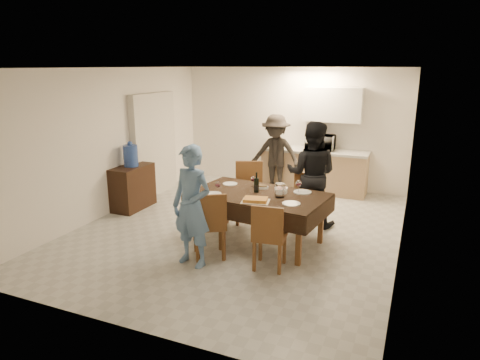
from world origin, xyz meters
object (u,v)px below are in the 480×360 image
object	(u,v)px
dining_table	(258,196)
savoury_tart	(255,200)
microwave	(320,143)
person_near	(192,206)
water_jug	(131,156)
water_pitcher	(280,190)
person_far	(311,174)
console	(133,187)
person_kitchen	(275,154)
wine_bottle	(256,182)

from	to	relation	value
dining_table	savoury_tart	world-z (taller)	savoury_tart
microwave	person_near	size ratio (longest dim) A/B	0.35
water_jug	water_pitcher	world-z (taller)	water_jug
water_jug	person_far	xyz separation A→B (m)	(3.30, 0.46, -0.13)
water_jug	water_pitcher	xyz separation A→B (m)	(3.10, -0.64, -0.14)
water_jug	person_far	distance (m)	3.33
console	person_far	world-z (taller)	person_far
console	microwave	distance (m)	3.92
savoury_tart	person_far	bearing A→B (deg)	72.53
water_jug	water_pitcher	bearing A→B (deg)	-11.68
person_far	water_jug	bearing A→B (deg)	3.32
dining_table	person_kitchen	size ratio (longest dim) A/B	1.27
person_far	microwave	bearing A→B (deg)	-85.88
person_kitchen	microwave	bearing A→B (deg)	28.37
dining_table	savoury_tart	bearing A→B (deg)	-68.03
person_near	person_kitchen	distance (m)	3.64
person_near	dining_table	bearing A→B (deg)	72.11
water_pitcher	microwave	bearing A→B (deg)	91.98
water_jug	dining_table	bearing A→B (deg)	-12.13
dining_table	person_near	distance (m)	1.19
wine_bottle	console	bearing A→B (deg)	168.67
wine_bottle	person_kitchen	size ratio (longest dim) A/B	0.19
person_near	person_kitchen	bearing A→B (deg)	100.38
water_pitcher	person_kitchen	size ratio (longest dim) A/B	0.12
microwave	person_far	xyz separation A→B (m)	(0.31, -1.99, -0.19)
water_pitcher	console	bearing A→B (deg)	168.32
water_jug	savoury_tart	world-z (taller)	water_jug
savoury_tart	microwave	world-z (taller)	microwave
savoury_tart	person_far	size ratio (longest dim) A/B	0.22
console	person_far	bearing A→B (deg)	7.94
water_jug	wine_bottle	world-z (taller)	water_jug
microwave	person_near	xyz separation A→B (m)	(-0.79, -4.09, -0.24)
person_near	savoury_tart	bearing A→B (deg)	55.62
console	person_kitchen	distance (m)	2.97
console	water_jug	distance (m)	0.61
person_far	savoury_tart	bearing A→B (deg)	67.91
savoury_tart	person_far	distance (m)	1.50
water_jug	microwave	bearing A→B (deg)	39.37
savoury_tart	console	bearing A→B (deg)	161.18
water_jug	person_kitchen	bearing A→B (deg)	42.89
water_pitcher	microwave	world-z (taller)	microwave
person_far	water_pitcher	bearing A→B (deg)	75.07
dining_table	microwave	world-z (taller)	microwave
person_near	person_kitchen	size ratio (longest dim) A/B	0.99
console	person_kitchen	xyz separation A→B (m)	(2.16, 2.00, 0.42)
water_jug	savoury_tart	distance (m)	3.01
wine_bottle	person_far	distance (m)	1.17
console	person_near	world-z (taller)	person_near
person_kitchen	water_pitcher	bearing A→B (deg)	-70.42
person_far	console	bearing A→B (deg)	3.32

